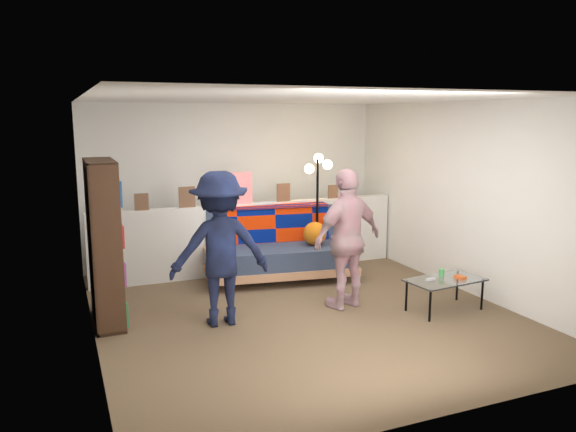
% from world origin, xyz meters
% --- Properties ---
extents(ground, '(5.00, 5.00, 0.00)m').
position_xyz_m(ground, '(0.00, 0.00, 0.00)').
color(ground, brown).
rests_on(ground, ground).
extents(room_shell, '(4.60, 5.05, 2.45)m').
position_xyz_m(room_shell, '(0.00, 0.47, 1.67)').
color(room_shell, silver).
rests_on(room_shell, ground).
extents(half_wall_ledge, '(4.45, 0.15, 1.00)m').
position_xyz_m(half_wall_ledge, '(0.00, 1.80, 0.50)').
color(half_wall_ledge, silver).
rests_on(half_wall_ledge, ground).
extents(ledge_decor, '(2.97, 0.02, 0.45)m').
position_xyz_m(ledge_decor, '(-0.23, 1.78, 1.18)').
color(ledge_decor, brown).
rests_on(ledge_decor, half_wall_ledge).
extents(futon_sofa, '(2.14, 1.24, 0.87)m').
position_xyz_m(futon_sofa, '(0.27, 1.35, 0.41)').
color(futon_sofa, tan).
rests_on(futon_sofa, ground).
extents(bookshelf, '(0.29, 0.88, 1.77)m').
position_xyz_m(bookshelf, '(-2.08, 0.51, 0.82)').
color(bookshelf, '#311C10').
rests_on(bookshelf, ground).
extents(coffee_table, '(0.93, 0.58, 0.46)m').
position_xyz_m(coffee_table, '(1.55, -0.59, 0.35)').
color(coffee_table, black).
rests_on(coffee_table, ground).
extents(floor_lamp, '(0.34, 0.32, 1.69)m').
position_xyz_m(floor_lamp, '(0.89, 1.45, 1.20)').
color(floor_lamp, black).
rests_on(floor_lamp, ground).
extents(person_left, '(1.11, 0.70, 1.65)m').
position_xyz_m(person_left, '(-0.95, 0.01, 0.83)').
color(person_left, black).
rests_on(person_left, ground).
extents(person_right, '(1.03, 0.62, 1.63)m').
position_xyz_m(person_right, '(0.56, -0.05, 0.82)').
color(person_right, pink).
rests_on(person_right, ground).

